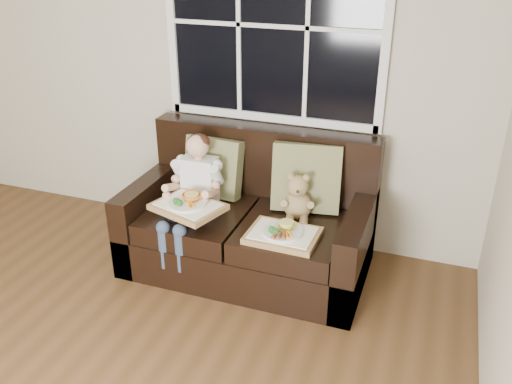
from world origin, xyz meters
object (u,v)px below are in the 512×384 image
at_px(tray_right, 283,234).
at_px(loveseat, 250,226).
at_px(teddy_bear, 297,200).
at_px(tray_left, 188,205).
at_px(child, 194,185).

bearing_deg(tray_right, loveseat, 139.38).
bearing_deg(tray_right, teddy_bear, 90.10).
xyz_separation_m(loveseat, tray_left, (-0.33, -0.31, 0.27)).
height_order(teddy_bear, tray_right, teddy_bear).
relative_size(loveseat, child, 2.11).
relative_size(loveseat, tray_left, 3.21).
height_order(child, teddy_bear, child).
distance_m(loveseat, tray_right, 0.49).
relative_size(teddy_bear, tray_left, 0.65).
height_order(tray_left, tray_right, tray_left).
height_order(loveseat, tray_left, loveseat).
distance_m(teddy_bear, tray_left, 0.74).
distance_m(loveseat, teddy_bear, 0.44).
bearing_deg(loveseat, child, -162.96).
distance_m(child, tray_right, 0.76).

